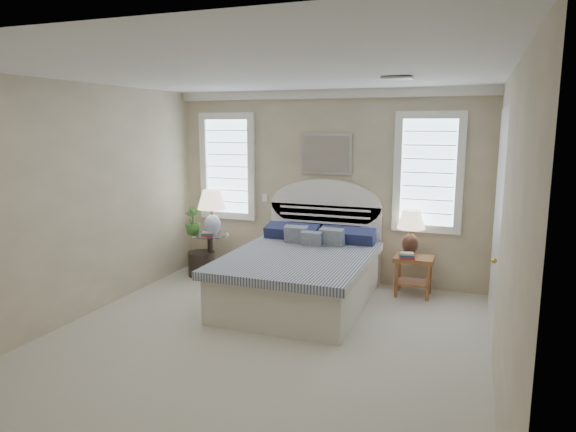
# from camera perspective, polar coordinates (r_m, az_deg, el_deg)

# --- Properties ---
(floor) EXTENTS (4.50, 5.00, 0.01)m
(floor) POSITION_cam_1_polar(r_m,az_deg,el_deg) (5.41, -3.48, -14.19)
(floor) COLOR #BEB7A2
(floor) RESTS_ON ground
(ceiling) EXTENTS (4.50, 5.00, 0.01)m
(ceiling) POSITION_cam_1_polar(r_m,az_deg,el_deg) (4.95, -3.82, 15.60)
(ceiling) COLOR white
(ceiling) RESTS_ON wall_back
(wall_back) EXTENTS (4.50, 0.02, 2.70)m
(wall_back) POSITION_cam_1_polar(r_m,az_deg,el_deg) (7.34, 4.29, 3.25)
(wall_back) COLOR tan
(wall_back) RESTS_ON floor
(wall_left) EXTENTS (0.02, 5.00, 2.70)m
(wall_left) POSITION_cam_1_polar(r_m,az_deg,el_deg) (6.26, -22.85, 1.29)
(wall_left) COLOR tan
(wall_left) RESTS_ON floor
(wall_right) EXTENTS (0.02, 5.00, 2.70)m
(wall_right) POSITION_cam_1_polar(r_m,az_deg,el_deg) (4.60, 22.97, -1.67)
(wall_right) COLOR tan
(wall_right) RESTS_ON floor
(crown_molding) EXTENTS (4.50, 0.08, 0.12)m
(crown_molding) POSITION_cam_1_polar(r_m,az_deg,el_deg) (7.26, 4.34, 13.38)
(crown_molding) COLOR white
(crown_molding) RESTS_ON wall_back
(hvac_vent) EXTENTS (0.30, 0.20, 0.02)m
(hvac_vent) POSITION_cam_1_polar(r_m,az_deg,el_deg) (5.38, 12.03, 14.76)
(hvac_vent) COLOR #B2B2B2
(hvac_vent) RESTS_ON ceiling
(switch_plate) EXTENTS (0.08, 0.01, 0.12)m
(switch_plate) POSITION_cam_1_polar(r_m,az_deg,el_deg) (7.66, -2.60, 2.05)
(switch_plate) COLOR white
(switch_plate) RESTS_ON wall_back
(window_left) EXTENTS (0.90, 0.06, 1.60)m
(window_left) POSITION_cam_1_polar(r_m,az_deg,el_deg) (7.86, -6.70, 5.50)
(window_left) COLOR #C9E8FF
(window_left) RESTS_ON wall_back
(window_right) EXTENTS (0.90, 0.06, 1.60)m
(window_right) POSITION_cam_1_polar(r_m,az_deg,el_deg) (7.04, 15.33, 4.67)
(window_right) COLOR #C9E8FF
(window_right) RESTS_ON wall_back
(painting) EXTENTS (0.74, 0.04, 0.58)m
(painting) POSITION_cam_1_polar(r_m,az_deg,el_deg) (7.26, 4.26, 6.90)
(painting) COLOR silver
(painting) RESTS_ON wall_back
(closet_door) EXTENTS (0.02, 1.80, 2.40)m
(closet_door) POSITION_cam_1_polar(r_m,az_deg,el_deg) (5.80, 22.18, -0.82)
(closet_door) COLOR silver
(closet_door) RESTS_ON floor
(bed) EXTENTS (1.72, 2.28, 1.47)m
(bed) POSITION_cam_1_polar(r_m,az_deg,el_deg) (6.55, 1.65, -6.18)
(bed) COLOR silver
(bed) RESTS_ON floor
(side_table_left) EXTENTS (0.56, 0.56, 0.63)m
(side_table_left) POSITION_cam_1_polar(r_m,az_deg,el_deg) (7.73, -8.62, -3.76)
(side_table_left) COLOR black
(side_table_left) RESTS_ON floor
(nightstand_right) EXTENTS (0.50, 0.40, 0.53)m
(nightstand_right) POSITION_cam_1_polar(r_m,az_deg,el_deg) (6.94, 13.79, -5.55)
(nightstand_right) COLOR #986231
(nightstand_right) RESTS_ON floor
(floor_pot) EXTENTS (0.45, 0.45, 0.36)m
(floor_pot) POSITION_cam_1_polar(r_m,az_deg,el_deg) (7.78, -9.57, -5.26)
(floor_pot) COLOR black
(floor_pot) RESTS_ON floor
(lamp_left) EXTENTS (0.45, 0.45, 0.67)m
(lamp_left) POSITION_cam_1_polar(r_m,az_deg,el_deg) (7.53, -8.47, 0.95)
(lamp_left) COLOR white
(lamp_left) RESTS_ON side_table_left
(lamp_right) EXTENTS (0.39, 0.39, 0.60)m
(lamp_right) POSITION_cam_1_polar(r_m,az_deg,el_deg) (6.95, 13.50, -1.20)
(lamp_right) COLOR black
(lamp_right) RESTS_ON nightstand_right
(potted_plant) EXTENTS (0.23, 0.23, 0.40)m
(potted_plant) POSITION_cam_1_polar(r_m,az_deg,el_deg) (7.64, -10.56, -0.55)
(potted_plant) COLOR #28652D
(potted_plant) RESTS_ON side_table_left
(books_left) EXTENTS (0.20, 0.17, 0.07)m
(books_left) POSITION_cam_1_polar(r_m,az_deg,el_deg) (7.52, -8.93, -1.99)
(books_left) COLOR maroon
(books_left) RESTS_ON side_table_left
(books_right) EXTENTS (0.21, 0.16, 0.08)m
(books_right) POSITION_cam_1_polar(r_m,az_deg,el_deg) (6.77, 13.06, -4.32)
(books_right) COLOR maroon
(books_right) RESTS_ON nightstand_right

